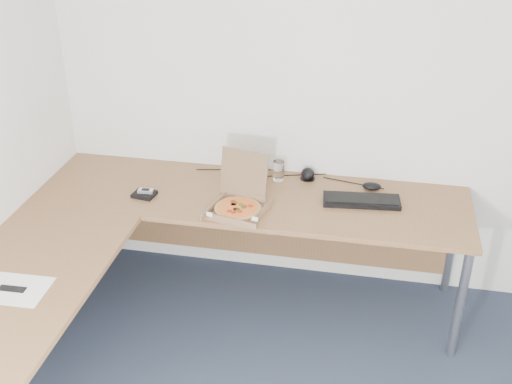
% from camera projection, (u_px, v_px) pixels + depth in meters
% --- Properties ---
extents(room_shell, '(3.50, 3.50, 2.50)m').
position_uv_depth(room_shell, '(314.00, 270.00, 2.12)').
color(room_shell, silver).
rests_on(room_shell, ground).
extents(desk, '(2.50, 2.20, 0.73)m').
position_uv_depth(desk, '(176.00, 232.00, 3.36)').
color(desk, olive).
rests_on(desk, ground).
extents(pizza_box, '(0.29, 0.33, 0.29)m').
position_uv_depth(pizza_box, '(238.00, 205.00, 3.49)').
color(pizza_box, '#8C6748').
rests_on(pizza_box, desk).
extents(drinking_glass, '(0.07, 0.07, 0.12)m').
position_uv_depth(drinking_glass, '(279.00, 171.00, 3.81)').
color(drinking_glass, white).
rests_on(drinking_glass, desk).
extents(keyboard, '(0.45, 0.20, 0.03)m').
position_uv_depth(keyboard, '(361.00, 201.00, 3.58)').
color(keyboard, black).
rests_on(keyboard, desk).
extents(mouse, '(0.11, 0.08, 0.04)m').
position_uv_depth(mouse, '(372.00, 186.00, 3.72)').
color(mouse, black).
rests_on(mouse, desk).
extents(wallet, '(0.14, 0.12, 0.02)m').
position_uv_depth(wallet, '(144.00, 194.00, 3.65)').
color(wallet, black).
rests_on(wallet, desk).
extents(phone, '(0.09, 0.05, 0.02)m').
position_uv_depth(phone, '(146.00, 191.00, 3.65)').
color(phone, '#B2B5BA').
rests_on(phone, wallet).
extents(paper_sheet, '(0.33, 0.24, 0.00)m').
position_uv_depth(paper_sheet, '(12.00, 289.00, 2.88)').
color(paper_sheet, white).
rests_on(paper_sheet, desk).
extents(dome_speaker, '(0.09, 0.09, 0.08)m').
position_uv_depth(dome_speaker, '(308.00, 173.00, 3.82)').
color(dome_speaker, black).
rests_on(dome_speaker, desk).
extents(cable_bundle, '(0.56, 0.11, 0.01)m').
position_uv_depth(cable_bundle, '(285.00, 176.00, 3.88)').
color(cable_bundle, black).
rests_on(cable_bundle, desk).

